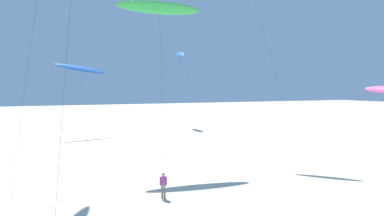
{
  "coord_description": "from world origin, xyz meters",
  "views": [
    {
      "loc": [
        -9.13,
        1.68,
        7.34
      ],
      "look_at": [
        0.92,
        24.99,
        5.81
      ],
      "focal_mm": 32.19,
      "sensor_mm": 36.0,
      "label": 1
    }
  ],
  "objects_px": {
    "flying_kite_6": "(179,55)",
    "flying_kite_5": "(159,8)",
    "person_near_left": "(163,184)",
    "flying_kite_2": "(81,69)"
  },
  "relations": [
    {
      "from": "flying_kite_6",
      "to": "flying_kite_5",
      "type": "bearing_deg",
      "value": -114.59
    },
    {
      "from": "person_near_left",
      "to": "flying_kite_6",
      "type": "bearing_deg",
      "value": 67.37
    },
    {
      "from": "flying_kite_2",
      "to": "flying_kite_6",
      "type": "distance_m",
      "value": 19.67
    },
    {
      "from": "flying_kite_2",
      "to": "flying_kite_5",
      "type": "xyz_separation_m",
      "value": [
        5.01,
        -23.41,
        4.74
      ]
    },
    {
      "from": "flying_kite_2",
      "to": "person_near_left",
      "type": "distance_m",
      "value": 35.21
    },
    {
      "from": "flying_kite_2",
      "to": "flying_kite_5",
      "type": "height_order",
      "value": "flying_kite_5"
    },
    {
      "from": "flying_kite_5",
      "to": "flying_kite_2",
      "type": "bearing_deg",
      "value": 102.07
    },
    {
      "from": "flying_kite_5",
      "to": "flying_kite_6",
      "type": "bearing_deg",
      "value": 65.41
    },
    {
      "from": "flying_kite_2",
      "to": "flying_kite_6",
      "type": "relative_size",
      "value": 0.77
    },
    {
      "from": "flying_kite_2",
      "to": "flying_kite_5",
      "type": "bearing_deg",
      "value": -77.93
    }
  ]
}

